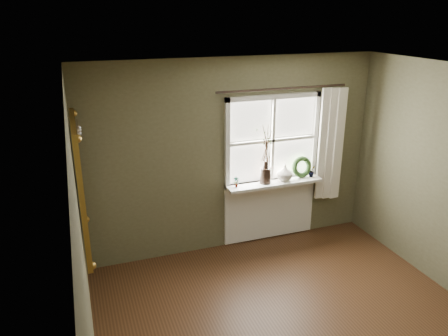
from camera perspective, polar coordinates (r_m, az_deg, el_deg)
The scene contains 14 objects.
ceiling at distance 3.52m, azimuth 14.80°, elevation 10.68°, with size 4.50×4.50×0.00m, color silver.
wall_back at distance 5.83m, azimuth 1.09°, elevation 1.61°, with size 4.00×0.10×2.60m, color brown.
wall_left at distance 3.40m, azimuth -18.46°, elevation -13.67°, with size 0.10×4.50×2.60m, color brown.
window_frame at distance 5.92m, azimuth 6.34°, elevation 3.62°, with size 1.36×0.06×1.24m.
window_sill at distance 6.02m, azimuth 6.58°, elevation -1.97°, with size 1.36×0.26×0.04m, color white.
window_apron at distance 6.28m, azimuth 5.98°, elevation -5.35°, with size 1.36×0.04×0.88m, color white.
dark_jug at distance 5.91m, azimuth 5.43°, elevation -0.98°, with size 0.15×0.15×0.22m, color black.
cream_vase at distance 6.04m, azimuth 7.96°, elevation -0.61°, with size 0.22×0.22×0.23m, color beige.
wreath at distance 6.20m, azimuth 10.09°, elevation -0.14°, with size 0.31×0.31×0.07m, color #28441E.
potted_plant_left at distance 5.77m, azimuth 1.60°, elevation -1.82°, with size 0.08×0.05×0.15m, color #28441E.
potted_plant_right at distance 6.24m, azimuth 11.41°, elevation -0.39°, with size 0.09×0.08×0.17m, color #28441E.
curtain at distance 6.27m, azimuth 13.63°, elevation 3.01°, with size 0.36×0.12×1.59m, color silver.
curtain_rod at distance 5.76m, azimuth 7.77°, elevation 10.25°, with size 0.03×0.03×1.84m, color black.
gilt_mirror at distance 4.64m, azimuth -18.31°, elevation -2.16°, with size 0.10×1.14×1.36m.
Camera 1 is at (-1.96, -2.87, 3.12)m, focal length 35.00 mm.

